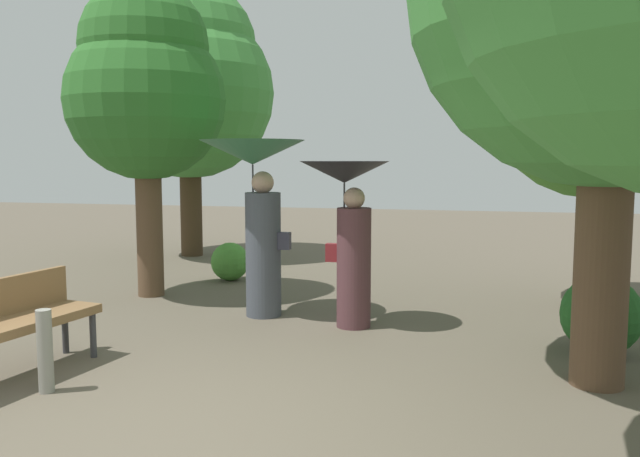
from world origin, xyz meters
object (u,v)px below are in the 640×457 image
at_px(park_bench, 12,317).
at_px(tree_far_back, 598,72).
at_px(tree_mid_left, 188,79).
at_px(tree_near_left, 146,84).
at_px(path_marker_post, 45,351).
at_px(person_right, 349,215).
at_px(person_left, 257,191).

relative_size(park_bench, tree_far_back, 0.35).
distance_m(park_bench, tree_mid_left, 7.51).
relative_size(tree_near_left, path_marker_post, 6.22).
distance_m(person_right, park_bench, 3.44).
relative_size(person_right, park_bench, 1.17).
bearing_deg(path_marker_post, tree_near_left, 105.50).
height_order(tree_mid_left, tree_far_back, tree_mid_left).
bearing_deg(park_bench, person_left, -17.79).
bearing_deg(path_marker_post, park_bench, 151.67).
xyz_separation_m(park_bench, tree_mid_left, (-1.49, 6.80, 2.83)).
bearing_deg(path_marker_post, person_left, 74.30).
bearing_deg(tree_mid_left, path_marker_post, -74.13).
relative_size(tree_near_left, tree_far_back, 0.94).
relative_size(park_bench, tree_near_left, 0.37).
height_order(tree_mid_left, path_marker_post, tree_mid_left).
xyz_separation_m(person_left, tree_far_back, (3.88, 1.37, 1.42)).
height_order(person_right, tree_mid_left, tree_mid_left).
bearing_deg(park_bench, tree_mid_left, 21.84).
distance_m(park_bench, path_marker_post, 0.62).
height_order(tree_far_back, path_marker_post, tree_far_back).
xyz_separation_m(park_bench, path_marker_post, (0.52, -0.28, -0.18)).
height_order(person_left, tree_mid_left, tree_mid_left).
height_order(person_left, path_marker_post, person_left).
bearing_deg(tree_mid_left, park_bench, -77.61).
bearing_deg(tree_near_left, person_left, -21.85).
xyz_separation_m(tree_near_left, path_marker_post, (0.98, -3.55, -2.49)).
bearing_deg(tree_far_back, park_bench, -142.93).
relative_size(person_left, tree_near_left, 0.50).
distance_m(tree_near_left, path_marker_post, 4.45).
relative_size(tree_mid_left, path_marker_post, 7.74).
distance_m(person_right, tree_far_back, 3.59).
xyz_separation_m(person_right, path_marker_post, (-1.94, -2.58, -0.90)).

